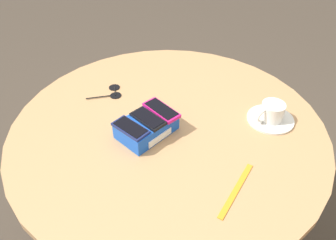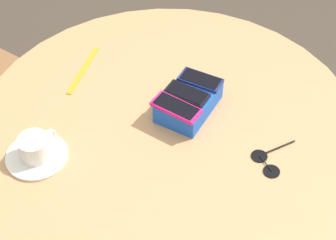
# 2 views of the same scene
# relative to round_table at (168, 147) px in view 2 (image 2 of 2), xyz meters

# --- Properties ---
(round_table) EXTENTS (1.09, 1.09, 0.75)m
(round_table) POSITION_rel_round_table_xyz_m (0.00, 0.00, 0.00)
(round_table) COLOR #2D2D2D
(round_table) RESTS_ON ground_plane
(phone_box) EXTENTS (0.19, 0.13, 0.06)m
(phone_box) POSITION_rel_round_table_xyz_m (-0.08, 0.02, 0.12)
(phone_box) COLOR blue
(phone_box) RESTS_ON round_table
(phone_navy) EXTENTS (0.06, 0.12, 0.01)m
(phone_navy) POSITION_rel_round_table_xyz_m (-0.15, 0.02, 0.16)
(phone_navy) COLOR navy
(phone_navy) RESTS_ON phone_box
(phone_black) EXTENTS (0.06, 0.12, 0.01)m
(phone_black) POSITION_rel_round_table_xyz_m (-0.08, 0.02, 0.16)
(phone_black) COLOR black
(phone_black) RESTS_ON phone_box
(phone_magenta) EXTENTS (0.07, 0.14, 0.01)m
(phone_magenta) POSITION_rel_round_table_xyz_m (-0.02, 0.02, 0.16)
(phone_magenta) COLOR #D11975
(phone_magenta) RESTS_ON phone_box
(saucer) EXTENTS (0.16, 0.16, 0.01)m
(saucer) POSITION_rel_round_table_xyz_m (0.27, -0.24, 0.10)
(saucer) COLOR silver
(saucer) RESTS_ON round_table
(coffee_cup) EXTENTS (0.11, 0.08, 0.06)m
(coffee_cup) POSITION_rel_round_table_xyz_m (0.27, -0.24, 0.13)
(coffee_cup) COLOR silver
(coffee_cup) RESTS_ON saucer
(lanyard_strap) EXTENTS (0.22, 0.06, 0.00)m
(lanyard_strap) POSITION_rel_round_table_xyz_m (-0.07, -0.34, 0.10)
(lanyard_strap) COLOR orange
(lanyard_strap) RESTS_ON round_table
(sunglasses) EXTENTS (0.15, 0.09, 0.01)m
(sunglasses) POSITION_rel_round_table_xyz_m (-0.01, 0.29, 0.10)
(sunglasses) COLOR black
(sunglasses) RESTS_ON round_table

